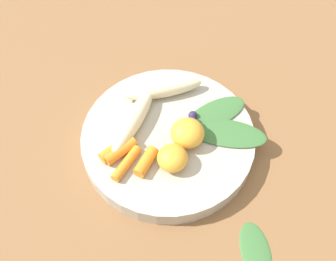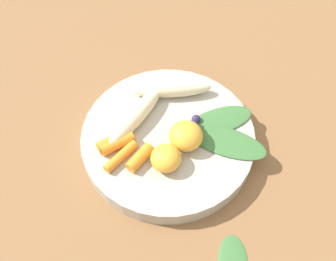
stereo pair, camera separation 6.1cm
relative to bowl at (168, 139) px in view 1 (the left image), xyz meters
name	(u,v)px [view 1 (the left image)]	position (x,y,z in m)	size (l,w,h in m)	color
ground_plane	(168,144)	(0.00, 0.00, -0.02)	(2.40, 2.40, 0.00)	brown
bowl	(168,139)	(0.00, 0.00, 0.00)	(0.28, 0.28, 0.03)	#B2AD9E
banana_peeled_left	(133,121)	(0.04, -0.04, 0.03)	(0.13, 0.03, 0.03)	beige
banana_peeled_right	(163,89)	(-0.03, -0.08, 0.03)	(0.13, 0.03, 0.03)	beige
orange_segment_near	(187,133)	(-0.02, 0.02, 0.04)	(0.05, 0.05, 0.04)	#F4A833
orange_segment_far	(172,158)	(0.02, 0.05, 0.03)	(0.05, 0.05, 0.03)	#F4A833
carrot_front	(115,149)	(0.09, -0.01, 0.02)	(0.02, 0.02, 0.05)	orange
carrot_mid_left	(121,151)	(0.08, 0.00, 0.02)	(0.02, 0.02, 0.05)	orange
carrot_mid_right	(126,163)	(0.08, 0.02, 0.02)	(0.01, 0.01, 0.06)	orange
carrot_rear	(146,162)	(0.05, 0.03, 0.02)	(0.02, 0.02, 0.05)	orange
blueberry_pile	(191,122)	(-0.04, 0.00, 0.02)	(0.03, 0.05, 0.03)	#2D234C
kale_leaf_left	(225,133)	(-0.08, 0.04, 0.02)	(0.13, 0.05, 0.01)	#3D7038
kale_leaf_right	(215,113)	(-0.09, 0.00, 0.02)	(0.11, 0.05, 0.01)	#3D7038
kale_leaf_stray	(256,250)	(-0.03, 0.21, -0.01)	(0.08, 0.04, 0.01)	#3D7038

